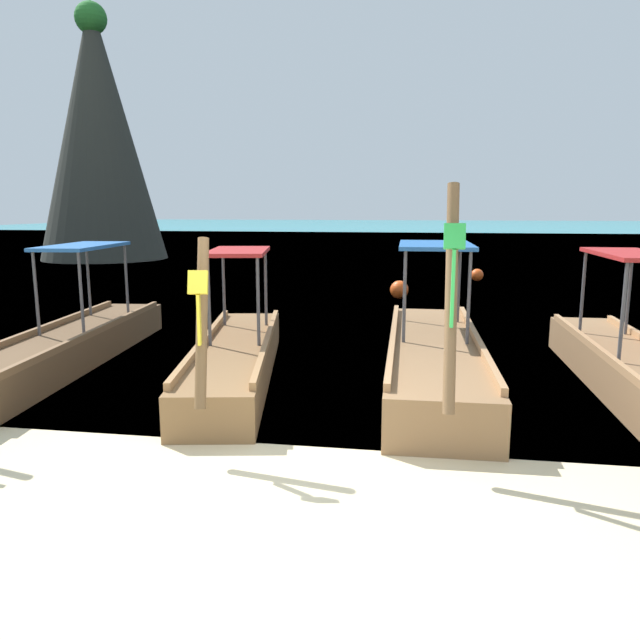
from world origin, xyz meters
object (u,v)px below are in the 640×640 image
at_px(karst_rock, 95,139).
at_px(mooring_buoy_far, 399,290).
at_px(longtail_boat_yellow_ribbon, 236,357).
at_px(mooring_buoy_near, 477,275).
at_px(longtail_boat_green_ribbon, 434,357).
at_px(longtail_boat_blue_ribbon, 67,345).

bearing_deg(karst_rock, mooring_buoy_far, -37.12).
height_order(longtail_boat_yellow_ribbon, mooring_buoy_far, longtail_boat_yellow_ribbon).
xyz_separation_m(mooring_buoy_near, mooring_buoy_far, (-2.59, -4.71, 0.04)).
bearing_deg(longtail_boat_yellow_ribbon, longtail_boat_green_ribbon, 6.26).
bearing_deg(mooring_buoy_near, mooring_buoy_far, -118.83).
xyz_separation_m(longtail_boat_blue_ribbon, mooring_buoy_near, (7.82, 13.11, -0.11)).
distance_m(longtail_boat_blue_ribbon, karst_rock, 23.34).
bearing_deg(longtail_boat_green_ribbon, longtail_boat_blue_ribbon, 179.91).
bearing_deg(mooring_buoy_far, mooring_buoy_near, 61.17).
distance_m(longtail_boat_green_ribbon, karst_rock, 26.56).
bearing_deg(karst_rock, longtail_boat_yellow_ribbon, -56.94).
height_order(longtail_boat_green_ribbon, mooring_buoy_near, longtail_boat_green_ribbon).
xyz_separation_m(longtail_boat_blue_ribbon, karst_rock, (-10.33, 20.17, 5.60)).
relative_size(longtail_boat_blue_ribbon, karst_rock, 0.54).
bearing_deg(longtail_boat_green_ribbon, karst_rock, 129.01).
distance_m(mooring_buoy_near, mooring_buoy_far, 5.37).
xyz_separation_m(karst_rock, mooring_buoy_far, (15.55, -11.77, -5.67)).
height_order(longtail_boat_green_ribbon, mooring_buoy_far, longtail_boat_green_ribbon).
distance_m(longtail_boat_yellow_ribbon, longtail_boat_green_ribbon, 3.02).
bearing_deg(longtail_boat_yellow_ribbon, karst_rock, 123.06).
height_order(longtail_boat_blue_ribbon, karst_rock, karst_rock).
bearing_deg(mooring_buoy_near, longtail_boat_blue_ribbon, -120.81).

